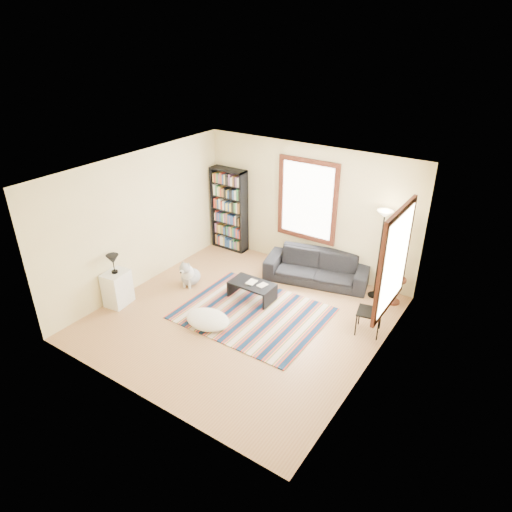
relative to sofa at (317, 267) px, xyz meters
The scene contains 21 objects.
floor 2.15m from the sofa, 104.52° to the right, with size 5.00×5.00×0.10m, color #A7794C.
ceiling 3.30m from the sofa, 104.52° to the right, with size 5.00×5.00×0.10m, color white.
wall_back 1.30m from the sofa, 136.72° to the left, with size 5.00×0.10×2.80m, color beige.
wall_front 4.75m from the sofa, 96.58° to the right, with size 5.00×0.10×2.80m, color beige.
wall_left 3.86m from the sofa, 146.36° to the right, with size 0.10×5.00×2.80m, color beige.
wall_right 3.07m from the sofa, 45.44° to the right, with size 0.10×5.00×2.80m, color beige.
window_back 1.45m from the sofa, 141.66° to the left, with size 1.20×0.06×1.60m, color white.
window_right 2.64m from the sofa, 32.81° to the right, with size 0.06×1.20×1.60m, color white.
rug 1.90m from the sofa, 102.96° to the right, with size 2.65×2.12×0.02m, color #0B1F3A.
sofa is the anchor object (origin of this frame).
bookshelf 2.62m from the sofa, behind, with size 0.90×0.30×2.00m, color black.
coffee_table 1.57m from the sofa, 118.29° to the right, with size 0.90×0.50×0.36m, color black.
book_a 1.62m from the sofa, 121.41° to the right, with size 0.23×0.17×0.02m, color beige.
book_b 1.45m from the sofa, 114.01° to the right, with size 0.15×0.20×0.02m, color beige.
floor_cushion 2.74m from the sofa, 109.64° to the right, with size 0.87×0.65×0.22m, color beige.
floor_lamp 1.41m from the sofa, ahead, with size 0.30×0.30×1.86m, color black, non-canonical shape.
side_table 1.67m from the sofa, ahead, with size 0.40×0.40×0.54m, color #461711.
folding_chair 1.99m from the sofa, 35.34° to the right, with size 0.42×0.40×0.86m, color black.
white_cabinet 4.12m from the sofa, 133.36° to the right, with size 0.38×0.50×0.70m, color silver.
table_lamp 4.16m from the sofa, 133.36° to the right, with size 0.24×0.24×0.38m, color black, non-canonical shape.
dog 2.69m from the sofa, 142.71° to the right, with size 0.42×0.59×0.59m, color #B9B9B9, non-canonical shape.
Camera 1 is at (4.21, -5.79, 4.99)m, focal length 32.00 mm.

